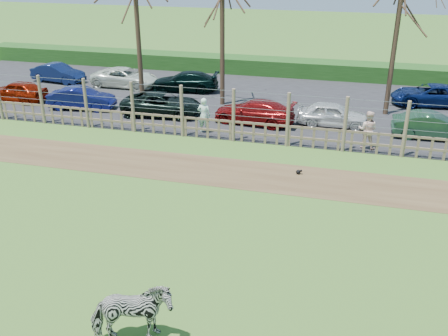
% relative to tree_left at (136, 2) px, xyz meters
% --- Properties ---
extents(ground, '(120.00, 120.00, 0.00)m').
position_rel_tree_left_xyz_m(ground, '(6.50, -12.50, -5.62)').
color(ground, olive).
rests_on(ground, ground).
extents(dirt_strip, '(34.00, 2.80, 0.01)m').
position_rel_tree_left_xyz_m(dirt_strip, '(6.50, -8.00, -5.61)').
color(dirt_strip, brown).
rests_on(dirt_strip, ground).
extents(asphalt, '(44.00, 13.00, 0.04)m').
position_rel_tree_left_xyz_m(asphalt, '(6.50, 2.00, -5.60)').
color(asphalt, '#232326').
rests_on(asphalt, ground).
extents(hedge, '(46.00, 2.00, 1.10)m').
position_rel_tree_left_xyz_m(hedge, '(6.50, 9.00, -5.07)').
color(hedge, '#1E4716').
rests_on(hedge, ground).
extents(fence, '(30.16, 0.16, 2.50)m').
position_rel_tree_left_xyz_m(fence, '(6.50, -4.50, -4.81)').
color(fence, brown).
rests_on(fence, ground).
extents(tree_left, '(4.80, 4.80, 7.88)m').
position_rel_tree_left_xyz_m(tree_left, '(0.00, 0.00, 0.00)').
color(tree_left, '#3D2B1E').
rests_on(tree_left, ground).
extents(tree_mid, '(4.80, 4.80, 6.83)m').
position_rel_tree_left_xyz_m(tree_mid, '(4.50, 1.00, -0.75)').
color(tree_mid, '#3D2B1E').
rests_on(tree_mid, ground).
extents(tree_right, '(4.80, 4.80, 7.35)m').
position_rel_tree_left_xyz_m(tree_right, '(13.50, 1.50, -0.37)').
color(tree_right, '#3D2B1E').
rests_on(tree_right, ground).
extents(zebra, '(2.04, 1.55, 1.57)m').
position_rel_tree_left_xyz_m(zebra, '(7.37, -17.67, -4.83)').
color(zebra, gray).
rests_on(zebra, ground).
extents(visitor_a, '(0.64, 0.43, 1.72)m').
position_rel_tree_left_xyz_m(visitor_a, '(4.87, -3.81, -4.71)').
color(visitor_a, silver).
rests_on(visitor_a, asphalt).
extents(visitor_b, '(0.94, 0.79, 1.72)m').
position_rel_tree_left_xyz_m(visitor_b, '(12.49, -3.94, -4.71)').
color(visitor_b, beige).
rests_on(visitor_b, asphalt).
extents(crow, '(0.25, 0.19, 0.20)m').
position_rel_tree_left_xyz_m(crow, '(9.91, -7.44, -5.52)').
color(crow, black).
rests_on(crow, ground).
extents(car_0, '(3.60, 1.62, 1.20)m').
position_rel_tree_left_xyz_m(car_0, '(-7.16, -1.46, -4.98)').
color(car_0, maroon).
rests_on(car_0, asphalt).
extents(car_1, '(3.78, 1.76, 1.20)m').
position_rel_tree_left_xyz_m(car_1, '(-2.80, -1.88, -4.98)').
color(car_1, '#0E1452').
rests_on(car_1, asphalt).
extents(car_2, '(4.49, 2.40, 1.20)m').
position_rel_tree_left_xyz_m(car_2, '(1.93, -1.80, -4.98)').
color(car_2, black).
rests_on(car_2, asphalt).
extents(car_3, '(4.30, 2.15, 1.20)m').
position_rel_tree_left_xyz_m(car_3, '(6.93, -1.83, -4.98)').
color(car_3, maroon).
rests_on(car_3, asphalt).
extents(car_4, '(3.55, 1.48, 1.20)m').
position_rel_tree_left_xyz_m(car_4, '(10.83, -1.24, -4.98)').
color(car_4, silver).
rests_on(car_4, asphalt).
extents(car_5, '(3.67, 1.36, 1.20)m').
position_rel_tree_left_xyz_m(car_5, '(15.46, -1.81, -4.98)').
color(car_5, '#22452E').
rests_on(car_5, asphalt).
extents(car_7, '(3.78, 1.74, 1.20)m').
position_rel_tree_left_xyz_m(car_7, '(-7.35, 3.10, -4.98)').
color(car_7, '#101E47').
rests_on(car_7, asphalt).
extents(car_8, '(4.37, 2.10, 1.20)m').
position_rel_tree_left_xyz_m(car_8, '(-2.53, 3.12, -4.98)').
color(car_8, silver).
rests_on(car_8, asphalt).
extents(car_9, '(4.30, 2.13, 1.20)m').
position_rel_tree_left_xyz_m(car_9, '(1.53, 3.16, -4.98)').
color(car_9, black).
rests_on(car_9, asphalt).
extents(car_12, '(4.53, 2.51, 1.20)m').
position_rel_tree_left_xyz_m(car_12, '(15.96, 3.76, -4.98)').
color(car_12, '#0C1B50').
rests_on(car_12, asphalt).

